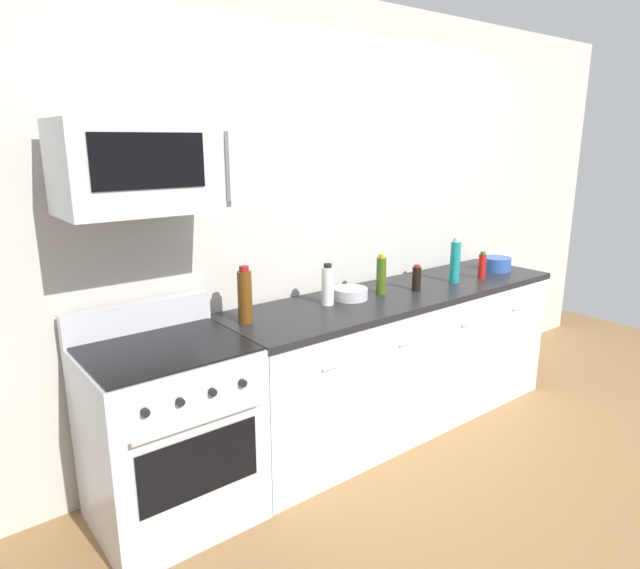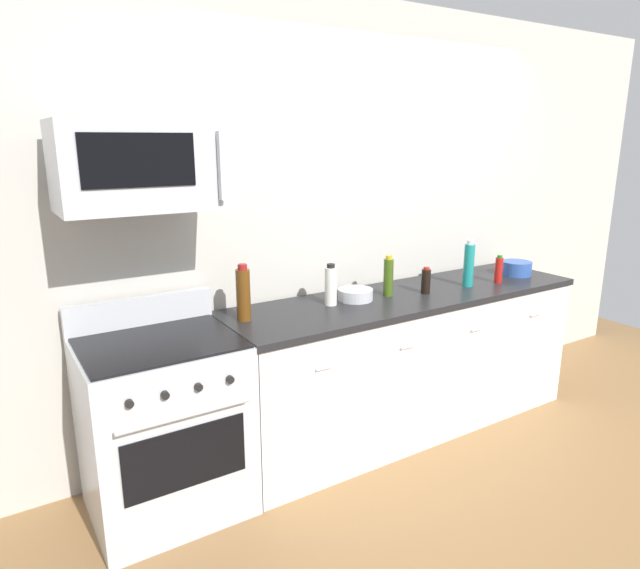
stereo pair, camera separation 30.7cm
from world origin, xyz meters
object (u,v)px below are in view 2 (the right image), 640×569
object	(u,v)px
bottle_soy_sauce_dark	(426,281)
bowl_steel_prep	(355,294)
bottle_sparkling_teal	(469,265)
bottle_vinegar_white	(331,286)
bottle_wine_amber	(243,294)
range_oven	(164,425)
microwave	(141,166)
bottle_hot_sauce_red	(499,270)
bottle_olive_oil	(388,277)
bowl_blue_mixing	(517,268)

from	to	relation	value
bottle_soy_sauce_dark	bowl_steel_prep	bearing A→B (deg)	166.34
bottle_sparkling_teal	bowl_steel_prep	size ratio (longest dim) A/B	1.46
bottle_vinegar_white	bottle_wine_amber	distance (m)	0.55
range_oven	bottle_wine_amber	xyz separation A→B (m)	(0.49, 0.07, 0.60)
microwave	bottle_soy_sauce_dark	distance (m)	1.85
bottle_hot_sauce_red	bottle_sparkling_teal	size ratio (longest dim) A/B	0.61
range_oven	bottle_vinegar_white	distance (m)	1.19
bottle_olive_oil	range_oven	bearing A→B (deg)	-178.63
bottle_sparkling_teal	bottle_olive_oil	bearing A→B (deg)	170.41
range_oven	bowl_blue_mixing	distance (m)	2.63
bowl_blue_mixing	bottle_vinegar_white	bearing A→B (deg)	176.66
bottle_hot_sauce_red	bowl_blue_mixing	bearing A→B (deg)	15.31
bottle_vinegar_white	bottle_olive_oil	world-z (taller)	bottle_olive_oil
microwave	bowl_blue_mixing	distance (m)	2.70
bottle_olive_oil	bowl_steel_prep	size ratio (longest dim) A/B	1.20
bottle_wine_amber	bowl_blue_mixing	xyz separation A→B (m)	(2.09, -0.10, -0.09)
bottle_soy_sauce_dark	bottle_hot_sauce_red	bearing A→B (deg)	-5.74
bottle_vinegar_white	bottle_sparkling_teal	bearing A→B (deg)	-7.07
bowl_blue_mixing	bottle_olive_oil	bearing A→B (deg)	176.67
range_oven	bottle_hot_sauce_red	world-z (taller)	bottle_hot_sauce_red
bottle_sparkling_teal	bottle_wine_amber	distance (m)	1.56
bottle_wine_amber	bottle_vinegar_white	bearing A→B (deg)	-1.24
bottle_olive_oil	bottle_hot_sauce_red	bearing A→B (deg)	-9.65
bottle_soy_sauce_dark	range_oven	bearing A→B (deg)	178.38
bowl_blue_mixing	bottle_wine_amber	bearing A→B (deg)	177.21
bottle_vinegar_white	bowl_blue_mixing	world-z (taller)	bottle_vinegar_white
bottle_olive_oil	bowl_blue_mixing	bearing A→B (deg)	-3.33
bottle_hot_sauce_red	range_oven	bearing A→B (deg)	177.29
microwave	bottle_soy_sauce_dark	xyz separation A→B (m)	(1.69, -0.09, -0.75)
microwave	bottle_hot_sauce_red	world-z (taller)	microwave
microwave	bottle_wine_amber	size ratio (longest dim) A/B	2.42
bottle_hot_sauce_red	bottle_sparkling_teal	distance (m)	0.26
range_oven	bottle_wine_amber	world-z (taller)	bottle_wine_amber
bottle_sparkling_teal	bottle_olive_oil	size ratio (longest dim) A/B	1.21
bottle_vinegar_white	bowl_steel_prep	world-z (taller)	bottle_vinegar_white
bottle_wine_amber	bottle_sparkling_teal	bearing A→B (deg)	-5.02
range_oven	bottle_olive_oil	xyz separation A→B (m)	(1.45, 0.03, 0.57)
bottle_sparkling_teal	bowl_steel_prep	xyz separation A→B (m)	(-0.82, 0.13, -0.11)
range_oven	bottle_hot_sauce_red	bearing A→B (deg)	-2.71
microwave	bottle_soy_sauce_dark	bearing A→B (deg)	-3.13
range_oven	microwave	distance (m)	1.28
bottle_hot_sauce_red	bottle_soy_sauce_dark	distance (m)	0.61
bottle_soy_sauce_dark	bottle_olive_oil	world-z (taller)	bottle_olive_oil
bottle_sparkling_teal	bottle_wine_amber	bearing A→B (deg)	174.98
bottle_olive_oil	bottle_wine_amber	bearing A→B (deg)	177.85
bottle_hot_sauce_red	bottle_soy_sauce_dark	size ratio (longest dim) A/B	1.12
range_oven	bottle_wine_amber	distance (m)	0.78
bottle_olive_oil	bowl_steel_prep	xyz separation A→B (m)	(-0.23, 0.03, -0.08)
microwave	bowl_steel_prep	bearing A→B (deg)	0.96
bottle_soy_sauce_dark	bottle_sparkling_teal	bearing A→B (deg)	-2.90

